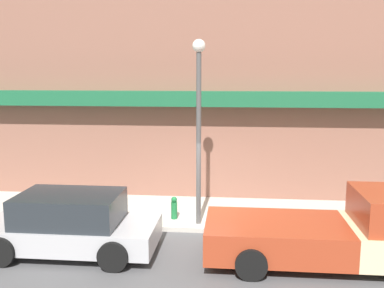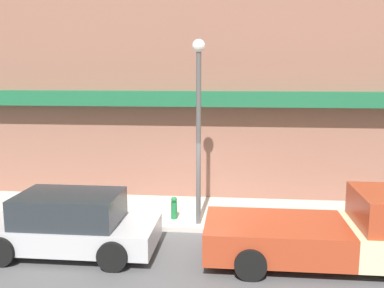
{
  "view_description": "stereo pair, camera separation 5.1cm",
  "coord_description": "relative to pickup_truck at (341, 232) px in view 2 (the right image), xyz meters",
  "views": [
    {
      "loc": [
        1.16,
        -11.44,
        4.46
      ],
      "look_at": [
        -0.07,
        1.24,
        2.34
      ],
      "focal_mm": 40.0,
      "sensor_mm": 36.0,
      "label": 1
    },
    {
      "loc": [
        1.21,
        -11.43,
        4.46
      ],
      "look_at": [
        -0.07,
        1.24,
        2.34
      ],
      "focal_mm": 40.0,
      "sensor_mm": 36.0,
      "label": 2
    }
  ],
  "objects": [
    {
      "name": "ground_plane",
      "position": [
        -3.72,
        1.6,
        -0.78
      ],
      "size": [
        80.0,
        80.0,
        0.0
      ],
      "primitive_type": "plane",
      "color": "#4C4C4F"
    },
    {
      "name": "sidewalk",
      "position": [
        -3.72,
        3.15,
        -0.71
      ],
      "size": [
        36.0,
        3.11,
        0.14
      ],
      "color": "#B7B2A8",
      "rests_on": "ground"
    },
    {
      "name": "building",
      "position": [
        -3.74,
        6.18,
        3.7
      ],
      "size": [
        19.8,
        3.8,
        9.73
      ],
      "color": "brown",
      "rests_on": "ground"
    },
    {
      "name": "pickup_truck",
      "position": [
        0.0,
        0.0,
        0.0
      ],
      "size": [
        5.55,
        2.32,
        1.76
      ],
      "rotation": [
        0.0,
        0.0,
        0.03
      ],
      "color": "beige",
      "rests_on": "ground"
    },
    {
      "name": "parked_car",
      "position": [
        -6.56,
        -0.0,
        -0.04
      ],
      "size": [
        4.31,
        2.08,
        1.51
      ],
      "rotation": [
        0.0,
        0.0,
        -0.02
      ],
      "color": "#ADADB2",
      "rests_on": "ground"
    },
    {
      "name": "fire_hydrant",
      "position": [
        -4.28,
        2.35,
        -0.3
      ],
      "size": [
        0.19,
        0.19,
        0.68
      ],
      "color": "#196633",
      "rests_on": "sidewalk"
    },
    {
      "name": "street_lamp",
      "position": [
        -3.52,
        2.02,
        2.65
      ],
      "size": [
        0.36,
        0.36,
        5.23
      ],
      "color": "#4C4C4C",
      "rests_on": "sidewalk"
    }
  ]
}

